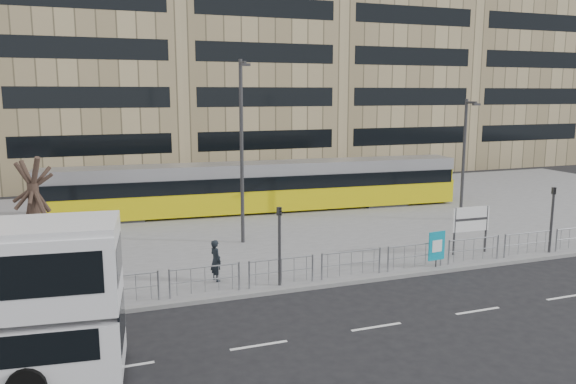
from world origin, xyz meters
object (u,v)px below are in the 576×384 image
object	(u,v)px
tram	(259,187)
ad_panel	(437,246)
lamp_post_east	(465,154)
lamp_post_west	(242,146)
traffic_light_east	(552,211)
station_sign	(471,221)
traffic_light_west	(279,236)
bare_tree	(30,153)
pedestrian	(216,260)

from	to	relation	value
tram	ad_panel	size ratio (longest dim) A/B	16.90
lamp_post_east	tram	bearing A→B (deg)	148.91
lamp_post_west	lamp_post_east	distance (m)	13.54
tram	traffic_light_east	size ratio (longest dim) A/B	8.51
tram	station_sign	world-z (taller)	tram
traffic_light_east	lamp_post_west	world-z (taller)	lamp_post_west
station_sign	traffic_light_east	distance (m)	3.83
lamp_post_east	station_sign	bearing A→B (deg)	-124.06
traffic_light_west	bare_tree	size ratio (longest dim) A/B	0.45
station_sign	ad_panel	size ratio (longest dim) A/B	1.41
tram	traffic_light_west	size ratio (longest dim) A/B	8.51
traffic_light_east	lamp_post_east	world-z (taller)	lamp_post_east
tram	lamp_post_west	bearing A→B (deg)	-109.11
ad_panel	bare_tree	bearing A→B (deg)	156.74
station_sign	lamp_post_east	bearing A→B (deg)	57.75
traffic_light_west	traffic_light_east	size ratio (longest dim) A/B	1.00
station_sign	traffic_light_west	world-z (taller)	traffic_light_west
traffic_light_east	lamp_post_west	distance (m)	14.89
station_sign	lamp_post_east	world-z (taller)	lamp_post_east
pedestrian	lamp_post_east	world-z (taller)	lamp_post_east
bare_tree	station_sign	bearing A→B (deg)	-11.09
tram	station_sign	size ratio (longest dim) A/B	11.99
station_sign	pedestrian	distance (m)	11.99
pedestrian	lamp_post_east	xyz separation A→B (m)	(16.06, 5.84, 3.05)
lamp_post_east	traffic_light_east	bearing A→B (deg)	-93.71
tram	pedestrian	size ratio (longest dim) A/B	15.82
ad_panel	pedestrian	size ratio (longest dim) A/B	0.94
traffic_light_west	lamp_post_west	size ratio (longest dim) A/B	0.35
lamp_post_west	traffic_light_west	bearing A→B (deg)	-93.15
ad_panel	lamp_post_west	size ratio (longest dim) A/B	0.17
station_sign	bare_tree	distance (m)	19.32
lamp_post_east	lamp_post_west	bearing A→B (deg)	-177.44
station_sign	bare_tree	bearing A→B (deg)	170.71
pedestrian	lamp_post_west	xyz separation A→B (m)	(2.57, 5.24, 4.02)
lamp_post_west	bare_tree	size ratio (longest dim) A/B	1.30
station_sign	pedestrian	size ratio (longest dim) A/B	1.32
lamp_post_west	lamp_post_east	bearing A→B (deg)	2.56
bare_tree	lamp_post_east	bearing A→B (deg)	6.02
tram	ad_panel	bearing A→B (deg)	-70.74
traffic_light_west	ad_panel	bearing A→B (deg)	-15.46
station_sign	lamp_post_west	distance (m)	11.37
traffic_light_west	bare_tree	bearing A→B (deg)	136.90
bare_tree	traffic_light_east	bearing A→B (deg)	-12.20
tram	traffic_light_east	distance (m)	16.90
station_sign	ad_panel	world-z (taller)	station_sign
pedestrian	bare_tree	size ratio (longest dim) A/B	0.24
traffic_light_east	lamp_post_east	bearing A→B (deg)	90.96
ad_panel	lamp_post_east	xyz separation A→B (m)	(6.79, 7.32, 2.97)
ad_panel	lamp_post_east	distance (m)	10.41
lamp_post_east	bare_tree	distance (m)	22.90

